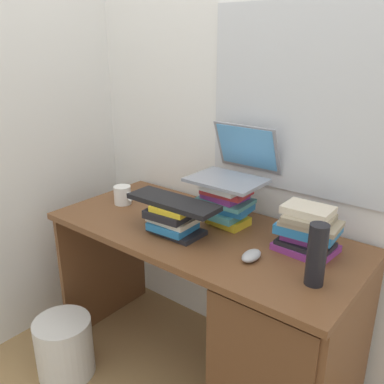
{
  "coord_description": "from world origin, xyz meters",
  "views": [
    {
      "loc": [
        1.02,
        -1.34,
        1.56
      ],
      "look_at": [
        -0.03,
        -0.03,
        0.94
      ],
      "focal_mm": 38.98,
      "sensor_mm": 36.0,
      "label": 1
    }
  ],
  "objects_px": {
    "mug": "(122,195)",
    "water_bottle": "(317,255)",
    "laptop": "(235,166)",
    "wastebasket": "(65,347)",
    "book_stack_keyboard_riser": "(173,220)",
    "book_stack_side": "(308,231)",
    "book_stack_tall": "(226,202)",
    "computer_mouse": "(251,256)",
    "keyboard": "(173,202)",
    "desk": "(266,330)"
  },
  "relations": [
    {
      "from": "keyboard",
      "to": "book_stack_side",
      "type": "bearing_deg",
      "value": 20.33
    },
    {
      "from": "mug",
      "to": "water_bottle",
      "type": "bearing_deg",
      "value": -5.18
    },
    {
      "from": "computer_mouse",
      "to": "wastebasket",
      "type": "bearing_deg",
      "value": -156.56
    },
    {
      "from": "mug",
      "to": "wastebasket",
      "type": "relative_size",
      "value": 0.42
    },
    {
      "from": "book_stack_tall",
      "to": "book_stack_keyboard_riser",
      "type": "height_order",
      "value": "book_stack_tall"
    },
    {
      "from": "desk",
      "to": "water_bottle",
      "type": "height_order",
      "value": "water_bottle"
    },
    {
      "from": "book_stack_keyboard_riser",
      "to": "mug",
      "type": "distance_m",
      "value": 0.44
    },
    {
      "from": "book_stack_tall",
      "to": "book_stack_side",
      "type": "height_order",
      "value": "book_stack_tall"
    },
    {
      "from": "book_stack_tall",
      "to": "book_stack_side",
      "type": "relative_size",
      "value": 0.98
    },
    {
      "from": "book_stack_side",
      "to": "keyboard",
      "type": "xyz_separation_m",
      "value": [
        -0.52,
        -0.2,
        0.05
      ]
    },
    {
      "from": "book_stack_tall",
      "to": "keyboard",
      "type": "xyz_separation_m",
      "value": [
        -0.13,
        -0.22,
        0.04
      ]
    },
    {
      "from": "keyboard",
      "to": "mug",
      "type": "distance_m",
      "value": 0.45
    },
    {
      "from": "laptop",
      "to": "book_stack_tall",
      "type": "bearing_deg",
      "value": -88.89
    },
    {
      "from": "computer_mouse",
      "to": "mug",
      "type": "distance_m",
      "value": 0.83
    },
    {
      "from": "laptop",
      "to": "wastebasket",
      "type": "xyz_separation_m",
      "value": [
        -0.54,
        -0.63,
        -0.87
      ]
    },
    {
      "from": "desk",
      "to": "book_stack_keyboard_riser",
      "type": "xyz_separation_m",
      "value": [
        -0.44,
        -0.08,
        0.41
      ]
    },
    {
      "from": "keyboard",
      "to": "water_bottle",
      "type": "distance_m",
      "value": 0.65
    },
    {
      "from": "computer_mouse",
      "to": "book_stack_keyboard_riser",
      "type": "bearing_deg",
      "value": -178.88
    },
    {
      "from": "book_stack_tall",
      "to": "computer_mouse",
      "type": "relative_size",
      "value": 2.35
    },
    {
      "from": "desk",
      "to": "mug",
      "type": "bearing_deg",
      "value": 178.67
    },
    {
      "from": "book_stack_keyboard_riser",
      "to": "mug",
      "type": "relative_size",
      "value": 1.91
    },
    {
      "from": "keyboard",
      "to": "mug",
      "type": "bearing_deg",
      "value": 166.82
    },
    {
      "from": "wastebasket",
      "to": "water_bottle",
      "type": "bearing_deg",
      "value": 17.8
    },
    {
      "from": "laptop",
      "to": "book_stack_side",
      "type": "bearing_deg",
      "value": -11.56
    },
    {
      "from": "book_stack_tall",
      "to": "keyboard",
      "type": "relative_size",
      "value": 0.58
    },
    {
      "from": "book_stack_tall",
      "to": "water_bottle",
      "type": "xyz_separation_m",
      "value": [
        0.52,
        -0.22,
        0.0
      ]
    },
    {
      "from": "book_stack_tall",
      "to": "wastebasket",
      "type": "xyz_separation_m",
      "value": [
        -0.54,
        -0.56,
        -0.72
      ]
    },
    {
      "from": "book_stack_keyboard_riser",
      "to": "computer_mouse",
      "type": "relative_size",
      "value": 2.3
    },
    {
      "from": "book_stack_keyboard_riser",
      "to": "computer_mouse",
      "type": "distance_m",
      "value": 0.39
    },
    {
      "from": "water_bottle",
      "to": "wastebasket",
      "type": "distance_m",
      "value": 1.33
    },
    {
      "from": "book_stack_side",
      "to": "keyboard",
      "type": "bearing_deg",
      "value": -158.78
    },
    {
      "from": "book_stack_tall",
      "to": "book_stack_keyboard_riser",
      "type": "xyz_separation_m",
      "value": [
        -0.13,
        -0.22,
        -0.04
      ]
    },
    {
      "from": "book_stack_side",
      "to": "computer_mouse",
      "type": "height_order",
      "value": "book_stack_side"
    },
    {
      "from": "book_stack_keyboard_riser",
      "to": "wastebasket",
      "type": "bearing_deg",
      "value": -140.64
    },
    {
      "from": "keyboard",
      "to": "desk",
      "type": "bearing_deg",
      "value": 8.61
    },
    {
      "from": "laptop",
      "to": "keyboard",
      "type": "xyz_separation_m",
      "value": [
        -0.12,
        -0.28,
        -0.12
      ]
    },
    {
      "from": "laptop",
      "to": "wastebasket",
      "type": "bearing_deg",
      "value": -130.67
    },
    {
      "from": "desk",
      "to": "laptop",
      "type": "xyz_separation_m",
      "value": [
        -0.31,
        0.21,
        0.61
      ]
    },
    {
      "from": "book_stack_tall",
      "to": "book_stack_side",
      "type": "xyz_separation_m",
      "value": [
        0.4,
        -0.02,
        -0.02
      ]
    },
    {
      "from": "book_stack_side",
      "to": "laptop",
      "type": "relative_size",
      "value": 0.76
    },
    {
      "from": "book_stack_tall",
      "to": "computer_mouse",
      "type": "bearing_deg",
      "value": -38.93
    },
    {
      "from": "computer_mouse",
      "to": "desk",
      "type": "bearing_deg",
      "value": 54.9
    },
    {
      "from": "mug",
      "to": "water_bottle",
      "type": "height_order",
      "value": "water_bottle"
    },
    {
      "from": "computer_mouse",
      "to": "mug",
      "type": "height_order",
      "value": "mug"
    },
    {
      "from": "book_stack_side",
      "to": "mug",
      "type": "height_order",
      "value": "book_stack_side"
    },
    {
      "from": "computer_mouse",
      "to": "book_stack_side",
      "type": "bearing_deg",
      "value": 56.23
    },
    {
      "from": "laptop",
      "to": "mug",
      "type": "xyz_separation_m",
      "value": [
        -0.55,
        -0.19,
        -0.21
      ]
    },
    {
      "from": "laptop",
      "to": "computer_mouse",
      "type": "distance_m",
      "value": 0.46
    },
    {
      "from": "laptop",
      "to": "wastebasket",
      "type": "relative_size",
      "value": 1.09
    },
    {
      "from": "book_stack_tall",
      "to": "keyboard",
      "type": "distance_m",
      "value": 0.26
    }
  ]
}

